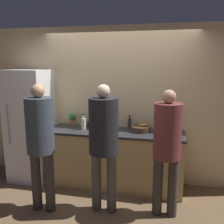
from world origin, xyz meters
TOP-DOWN VIEW (x-y plane):
  - ground_plane at (0.00, 0.00)m, footprint 14.00×14.00m
  - wall_back at (0.00, 0.67)m, footprint 5.20×0.06m
  - counter at (0.00, 0.36)m, footprint 2.18×0.65m
  - refrigerator at (-1.47, 0.33)m, footprint 0.66×0.67m
  - person_left at (-0.81, -0.55)m, footprint 0.36×0.36m
  - person_center at (0.01, -0.38)m, footprint 0.39×0.39m
  - person_right at (0.82, -0.30)m, footprint 0.35×0.35m
  - fruit_bowl at (0.40, 0.43)m, footprint 0.32×0.32m
  - utensil_crock at (-0.04, 0.42)m, footprint 0.11×0.11m
  - bottle_dark at (0.20, 0.59)m, footprint 0.06×0.06m
  - bottle_clear at (-0.52, 0.34)m, footprint 0.08×0.08m
  - cup_black at (-0.48, 0.52)m, footprint 0.09×0.09m
  - potted_plant at (-0.79, 0.53)m, footprint 0.13×0.13m

SIDE VIEW (x-z plane):
  - ground_plane at x=0.00m, z-range 0.00..0.00m
  - counter at x=0.00m, z-range 0.00..0.94m
  - refrigerator at x=-1.47m, z-range 0.00..1.90m
  - fruit_bowl at x=0.40m, z-range 0.92..1.04m
  - cup_black at x=-0.48m, z-range 0.94..1.03m
  - utensil_crock at x=-0.04m, z-range 0.86..1.15m
  - person_right at x=0.82m, z-range 0.17..1.85m
  - bottle_dark at x=0.20m, z-range 0.91..1.13m
  - bottle_clear at x=-0.52m, z-range 0.91..1.17m
  - person_left at x=-0.81m, z-range 0.18..1.92m
  - potted_plant at x=-0.79m, z-range 0.95..1.17m
  - person_center at x=0.01m, z-range 0.19..1.93m
  - wall_back at x=0.00m, z-range 0.00..2.60m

